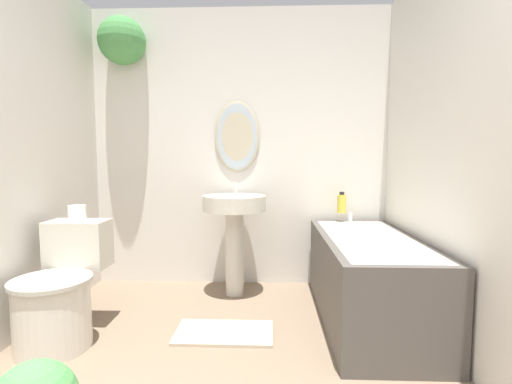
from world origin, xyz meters
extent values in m
cube|color=silver|center=(0.00, 2.78, 1.20)|extent=(2.67, 0.06, 2.40)
ellipsoid|color=beige|center=(-0.02, 2.74, 1.30)|extent=(0.39, 0.02, 0.61)
ellipsoid|color=silver|center=(-0.02, 2.73, 1.30)|extent=(0.35, 0.01, 0.57)
cylinder|color=silver|center=(-0.97, 2.64, 2.18)|extent=(0.18, 0.18, 0.10)
sphere|color=#4C934C|center=(-0.97, 2.64, 2.09)|extent=(0.39, 0.39, 0.39)
cube|color=silver|center=(1.31, 1.38, 1.20)|extent=(0.06, 2.87, 2.40)
cylinder|color=beige|center=(-0.99, 1.54, 0.20)|extent=(0.42, 0.42, 0.39)
cylinder|color=#B1ADA0|center=(-0.99, 1.54, 0.41)|extent=(0.45, 0.45, 0.02)
cube|color=beige|center=(-0.99, 1.85, 0.55)|extent=(0.38, 0.22, 0.31)
cylinder|color=beige|center=(-0.02, 2.46, 0.35)|extent=(0.15, 0.15, 0.69)
cylinder|color=beige|center=(-0.02, 2.46, 0.75)|extent=(0.51, 0.51, 0.12)
cylinder|color=silver|center=(-0.02, 2.60, 0.87)|extent=(0.02, 0.02, 0.10)
cube|color=#4C4742|center=(0.94, 2.00, 0.29)|extent=(0.63, 1.42, 0.58)
cube|color=beige|center=(0.94, 2.00, 0.56)|extent=(0.53, 1.32, 0.04)
cylinder|color=silver|center=(0.94, 2.60, 0.62)|extent=(0.04, 0.04, 0.08)
cylinder|color=gold|center=(0.87, 2.63, 0.73)|extent=(0.07, 0.07, 0.15)
cylinder|color=black|center=(0.87, 2.63, 0.82)|extent=(0.04, 0.04, 0.02)
cube|color=#B7A88E|center=(-0.02, 1.75, 0.01)|extent=(0.61, 0.34, 0.02)
cylinder|color=white|center=(-0.99, 1.85, 0.75)|extent=(0.11, 0.11, 0.10)
camera|label=1|loc=(0.26, -0.50, 1.10)|focal=26.00mm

